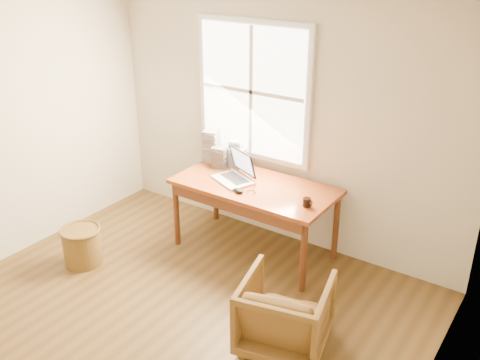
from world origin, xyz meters
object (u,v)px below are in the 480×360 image
object	(u,v)px
desk	(255,186)
wicker_stool	(82,246)
cd_stack_a	(237,152)
coffee_mug	(307,202)
laptop	(233,168)
armchair	(285,314)

from	to	relation	value
desk	wicker_stool	world-z (taller)	desk
wicker_stool	cd_stack_a	world-z (taller)	cd_stack_a
desk	wicker_stool	xyz separation A→B (m)	(-1.28, -1.15, -0.54)
desk	coffee_mug	bearing A→B (deg)	-11.77
laptop	coffee_mug	size ratio (longest dim) A/B	4.88
desk	armchair	size ratio (longest dim) A/B	2.38
desk	coffee_mug	distance (m)	0.66
cd_stack_a	desk	bearing A→B (deg)	-37.07
armchair	coffee_mug	world-z (taller)	coffee_mug
desk	cd_stack_a	xyz separation A→B (m)	(-0.45, 0.34, 0.15)
armchair	cd_stack_a	bearing A→B (deg)	-57.80
desk	laptop	bearing A→B (deg)	-166.22
coffee_mug	cd_stack_a	xyz separation A→B (m)	(-1.09, 0.48, 0.09)
cd_stack_a	armchair	bearing A→B (deg)	-44.63
coffee_mug	cd_stack_a	size ratio (longest dim) A/B	0.31
desk	cd_stack_a	distance (m)	0.59
wicker_stool	coffee_mug	bearing A→B (deg)	27.87
wicker_stool	coffee_mug	xyz separation A→B (m)	(1.91, 1.01, 0.61)
armchair	laptop	world-z (taller)	laptop
wicker_stool	coffee_mug	distance (m)	2.25
wicker_stool	laptop	world-z (taller)	laptop
laptop	coffee_mug	bearing A→B (deg)	18.77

